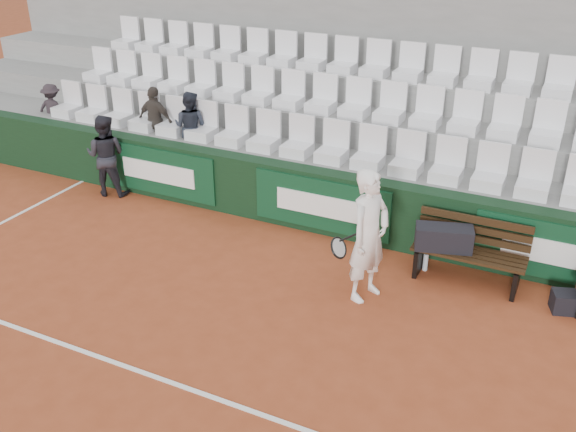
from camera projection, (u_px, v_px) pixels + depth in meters
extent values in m
plane|color=#984122|center=(196.00, 392.00, 6.82)|extent=(80.00, 80.00, 0.00)
cube|color=white|center=(196.00, 391.00, 6.82)|extent=(18.00, 0.06, 0.01)
cube|color=black|center=(337.00, 204.00, 9.82)|extent=(18.00, 0.30, 1.00)
cube|color=#0C381E|center=(159.00, 172.00, 10.92)|extent=(2.20, 0.04, 0.82)
cube|color=#0C381E|center=(321.00, 205.00, 9.75)|extent=(2.20, 0.04, 0.82)
cube|color=#0C381E|center=(559.00, 253.00, 8.43)|extent=(2.20, 0.04, 0.82)
cube|color=gray|center=(352.00, 189.00, 10.33)|extent=(18.00, 0.95, 1.00)
cube|color=gray|center=(372.00, 157.00, 10.99)|extent=(18.00, 0.95, 1.45)
cube|color=gray|center=(390.00, 128.00, 11.66)|extent=(18.00, 0.95, 1.90)
cube|color=gray|center=(405.00, 52.00, 11.61)|extent=(18.00, 0.30, 4.40)
cube|color=silver|center=(350.00, 145.00, 9.82)|extent=(11.90, 0.44, 0.63)
cube|color=white|center=(372.00, 101.00, 10.39)|extent=(11.90, 0.44, 0.63)
cube|color=white|center=(392.00, 61.00, 10.95)|extent=(11.90, 0.44, 0.63)
cube|color=black|center=(467.00, 267.00, 8.69)|extent=(1.50, 0.56, 0.45)
cube|color=black|center=(444.00, 238.00, 8.62)|extent=(0.82, 0.53, 0.32)
cube|color=black|center=(570.00, 302.00, 8.09)|extent=(0.50, 0.39, 0.27)
cylinder|color=silver|center=(426.00, 262.00, 8.99)|extent=(0.07, 0.07, 0.26)
cylinder|color=silver|center=(562.00, 302.00, 8.12)|extent=(0.07, 0.07, 0.25)
imported|color=white|center=(369.00, 236.00, 8.08)|extent=(0.61, 0.75, 1.78)
torus|color=black|center=(339.00, 248.00, 8.35)|extent=(0.19, 0.30, 0.26)
cylinder|color=black|center=(349.00, 237.00, 8.22)|extent=(0.26, 0.03, 0.20)
imported|color=black|center=(106.00, 155.00, 11.08)|extent=(0.83, 0.72, 1.44)
imported|color=black|center=(49.00, 87.00, 12.16)|extent=(0.72, 0.52, 1.00)
imported|color=#37312C|center=(153.00, 96.00, 11.16)|extent=(0.73, 0.33, 1.23)
imported|color=#1F242F|center=(189.00, 101.00, 10.88)|extent=(0.65, 0.54, 1.23)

